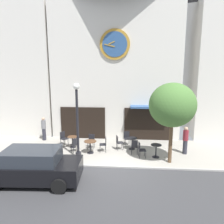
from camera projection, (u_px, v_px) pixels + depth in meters
name	position (u px, v px, depth m)	size (l,w,h in m)	color
ground_plane	(115.00, 174.00, 10.94)	(25.14, 10.89, 0.13)	#9E998E
clock_building	(116.00, 51.00, 16.42)	(9.24, 4.19, 12.12)	silver
neighbor_building_left	(14.00, 44.00, 17.65)	(6.76, 4.26, 13.80)	silver
street_lamp	(77.00, 121.00, 12.36)	(0.36, 0.36, 4.28)	black
street_tree	(172.00, 105.00, 11.59)	(2.46, 2.21, 4.35)	brown
cafe_table_center_right	(72.00, 140.00, 14.42)	(0.63, 0.63, 0.73)	black
cafe_table_center	(90.00, 144.00, 13.43)	(0.75, 0.75, 0.76)	black
cafe_table_rightmost	(132.00, 142.00, 14.09)	(0.65, 0.65, 0.74)	black
cafe_table_near_door	(156.00, 149.00, 12.80)	(0.62, 0.62, 0.76)	black
cafe_chair_outer	(119.00, 141.00, 14.02)	(0.49, 0.49, 0.90)	black
cafe_chair_corner	(75.00, 144.00, 13.61)	(0.56, 0.56, 0.90)	black
cafe_chair_mid_row	(127.00, 137.00, 14.90)	(0.49, 0.49, 0.90)	black
cafe_chair_facing_street	(63.00, 137.00, 14.83)	(0.56, 0.56, 0.90)	black
cafe_chair_under_awning	(104.00, 143.00, 13.69)	(0.45, 0.45, 0.90)	black
cafe_chair_near_lamp	(91.00, 140.00, 14.28)	(0.43, 0.43, 0.90)	black
cafe_chair_facing_wall	(141.00, 149.00, 12.75)	(0.45, 0.45, 0.90)	black
cafe_chair_by_entrance	(135.00, 146.00, 13.26)	(0.41, 0.41, 0.90)	black
pedestrian_grey	(44.00, 128.00, 15.81)	(0.40, 0.40, 1.67)	#2D2D38
pedestrian_maroon	(185.00, 140.00, 13.27)	(0.43, 0.43, 1.67)	#2D2D38
parked_car_black	(32.00, 166.00, 9.97)	(4.39, 2.20, 1.55)	black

